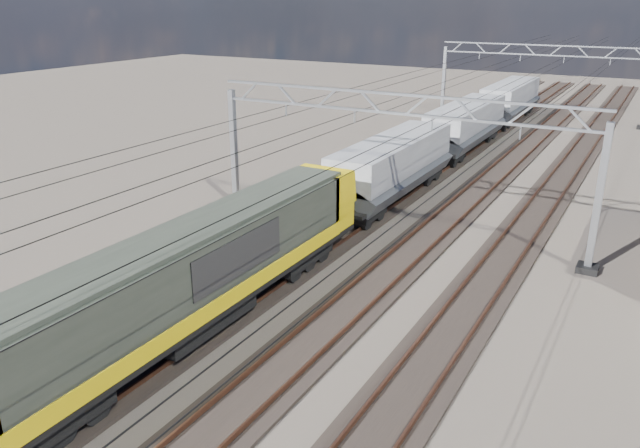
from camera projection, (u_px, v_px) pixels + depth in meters
The scene contains 12 objects.
ground at pixel (353, 261), 28.45m from camera, with size 160.00×160.00×0.00m, color #2C2521.
track_outer_west at pixel (245, 236), 31.18m from camera, with size 2.60×140.00×0.30m.
track_loco at pixel (315, 251), 29.34m from camera, with size 2.60×140.00×0.30m.
track_inner_east at pixel (393, 268), 27.50m from camera, with size 2.60×140.00×0.30m.
track_outer_east at pixel (483, 288), 25.66m from camera, with size 2.60×140.00×0.30m.
catenary_gantry_mid at pixel (391, 159), 30.38m from camera, with size 19.90×0.90×7.11m.
catenary_gantry_far at pixel (539, 79), 59.85m from camera, with size 19.90×0.90×7.11m.
overhead_wires at pixel (422, 109), 33.02m from camera, with size 12.03×140.00×0.53m.
locomotive at pixel (191, 274), 21.56m from camera, with size 2.76×21.10×3.62m.
hopper_wagon_lead at pixel (393, 164), 36.08m from camera, with size 3.38×13.00×3.25m.
hopper_wagon_mid at pixel (466, 123), 47.70m from camera, with size 3.38×13.00×3.25m.
hopper_wagon_third at pixel (510, 99), 59.33m from camera, with size 3.38×13.00×3.25m.
Camera 1 is at (11.52, -23.51, 11.35)m, focal length 35.00 mm.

